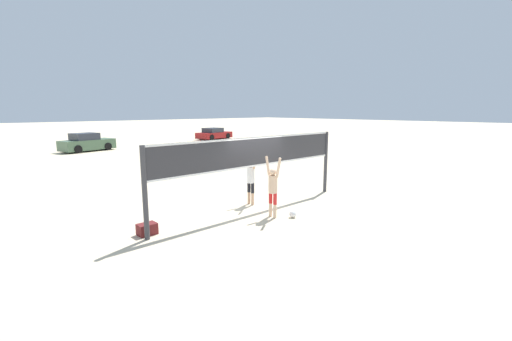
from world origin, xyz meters
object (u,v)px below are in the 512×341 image
at_px(player_blocker, 251,177).
at_px(parked_car_mid, 87,143).
at_px(gear_bag, 147,229).
at_px(volleyball_net, 256,160).
at_px(parked_car_far, 214,134).
at_px(player_spiker, 273,186).
at_px(volleyball, 293,214).

height_order(player_blocker, parked_car_mid, player_blocker).
bearing_deg(player_blocker, gear_bag, -85.62).
xyz_separation_m(volleyball_net, parked_car_mid, (1.29, 22.09, -1.09)).
bearing_deg(parked_car_mid, parked_car_far, -3.70).
distance_m(player_blocker, gear_bag, 4.27).
height_order(gear_bag, parked_car_far, parked_car_far).
bearing_deg(parked_car_far, parked_car_mid, 179.32).
height_order(player_blocker, parked_car_far, player_blocker).
relative_size(player_blocker, gear_bag, 3.93).
height_order(gear_bag, parked_car_mid, parked_car_mid).
distance_m(player_spiker, gear_bag, 3.99).
bearing_deg(volleyball, parked_car_far, 58.71).
height_order(volleyball_net, player_blocker, volleyball_net).
distance_m(player_spiker, parked_car_mid, 23.07).
bearing_deg(parked_car_mid, volleyball_net, -106.49).
distance_m(volleyball_net, player_blocker, 1.04).
bearing_deg(volleyball_net, gear_bag, 174.90).
bearing_deg(parked_car_mid, player_blocker, -105.65).
bearing_deg(parked_car_far, gear_bag, -139.55).
bearing_deg(volleyball_net, parked_car_far, 56.77).
relative_size(player_spiker, parked_car_far, 0.42).
bearing_deg(player_spiker, player_blocker, -17.04).
bearing_deg(volleyball, player_blocker, 88.60).
bearing_deg(player_blocker, player_spiker, -17.04).
bearing_deg(gear_bag, parked_car_far, 50.59).
distance_m(player_blocker, parked_car_mid, 21.46).
bearing_deg(gear_bag, player_blocker, 4.38).
distance_m(volleyball_net, parked_car_far, 29.38).
height_order(parked_car_mid, parked_car_far, parked_car_mid).
relative_size(volleyball_net, volleyball, 34.62).
relative_size(volleyball_net, player_blocker, 4.08).
bearing_deg(parked_car_far, player_spiker, -132.61).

